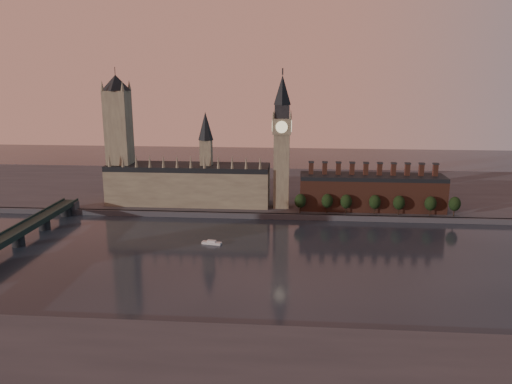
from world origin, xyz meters
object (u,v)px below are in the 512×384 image
victoria_tower (119,135)px  westminster_bridge (0,245)px  river_boat (212,243)px  big_ben (282,141)px

victoria_tower → westminster_bridge: size_ratio=0.54×
victoria_tower → river_boat: bearing=-44.1°
big_ben → river_boat: big_ben is taller
river_boat → big_ben: bearing=73.0°
victoria_tower → river_boat: 135.28m
victoria_tower → westminster_bridge: 133.21m
big_ben → westminster_bridge: big_ben is taller
victoria_tower → westminster_bridge: victoria_tower is taller
victoria_tower → big_ben: size_ratio=1.01×
westminster_bridge → river_boat: 127.20m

